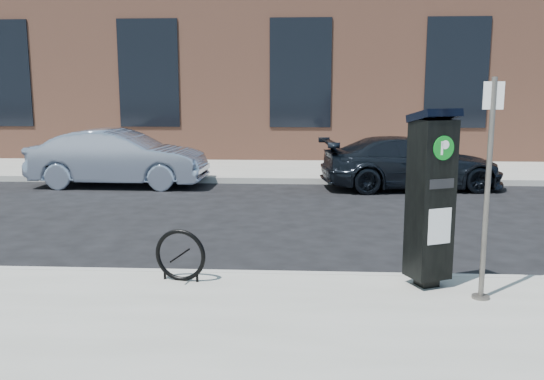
# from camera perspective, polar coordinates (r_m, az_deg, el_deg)

# --- Properties ---
(ground) EXTENTS (120.00, 120.00, 0.00)m
(ground) POSITION_cam_1_polar(r_m,az_deg,el_deg) (7.48, 2.08, -9.23)
(ground) COLOR black
(ground) RESTS_ON ground
(sidewalk_far) EXTENTS (60.00, 12.00, 0.15)m
(sidewalk_far) POSITION_cam_1_polar(r_m,az_deg,el_deg) (21.20, 2.80, 3.40)
(sidewalk_far) COLOR gray
(sidewalk_far) RESTS_ON ground
(curb_near) EXTENTS (60.00, 0.12, 0.16)m
(curb_near) POSITION_cam_1_polar(r_m,az_deg,el_deg) (7.43, 2.08, -8.73)
(curb_near) COLOR #9E9B93
(curb_near) RESTS_ON ground
(curb_far) EXTENTS (60.00, 0.12, 0.16)m
(curb_far) POSITION_cam_1_polar(r_m,az_deg,el_deg) (15.27, 2.65, 0.90)
(curb_far) COLOR #9E9B93
(curb_far) RESTS_ON ground
(building) EXTENTS (28.00, 10.05, 8.25)m
(building) POSITION_cam_1_polar(r_m,az_deg,el_deg) (24.12, 2.93, 13.86)
(building) COLOR #905841
(building) RESTS_ON ground
(parking_kiosk) EXTENTS (0.61, 0.58, 2.09)m
(parking_kiosk) POSITION_cam_1_polar(r_m,az_deg,el_deg) (6.92, 15.43, -0.65)
(parking_kiosk) COLOR black
(parking_kiosk) RESTS_ON sidewalk_near
(sign_pole) EXTENTS (0.21, 0.19, 2.43)m
(sign_pole) POSITION_cam_1_polar(r_m,az_deg,el_deg) (6.65, 20.56, -0.17)
(sign_pole) COLOR #4E4A45
(sign_pole) RESTS_ON sidewalk_near
(bike_rack) EXTENTS (0.65, 0.18, 0.65)m
(bike_rack) POSITION_cam_1_polar(r_m,az_deg,el_deg) (7.11, -9.07, -6.42)
(bike_rack) COLOR black
(bike_rack) RESTS_ON sidewalk_near
(car_silver) EXTENTS (4.46, 1.62, 1.46)m
(car_silver) POSITION_cam_1_polar(r_m,az_deg,el_deg) (15.32, -14.90, 3.08)
(car_silver) COLOR #8390A7
(car_silver) RESTS_ON ground
(car_dark) EXTENTS (4.70, 2.35, 1.31)m
(car_dark) POSITION_cam_1_polar(r_m,az_deg,el_deg) (14.83, 13.63, 2.63)
(car_dark) COLOR black
(car_dark) RESTS_ON ground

